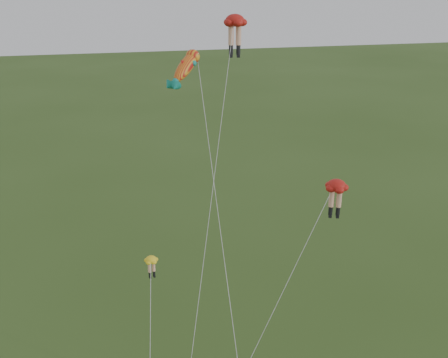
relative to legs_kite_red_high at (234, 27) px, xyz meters
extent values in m
ellipsoid|color=#B41812|center=(0.07, 0.14, 0.44)|extent=(1.95, 1.95, 0.85)
cylinder|color=#F9B193|center=(-0.19, 0.18, -0.56)|extent=(0.38, 0.38, 1.29)
cylinder|color=black|center=(-0.19, 0.18, -1.53)|extent=(0.29, 0.29, 0.65)
cube|color=black|center=(-0.19, 0.18, -1.95)|extent=(0.27, 0.41, 0.19)
cylinder|color=#F9B193|center=(0.32, 0.10, -0.56)|extent=(0.38, 0.38, 1.29)
cylinder|color=black|center=(0.32, 0.10, -1.53)|extent=(0.29, 0.29, 0.65)
cube|color=black|center=(0.32, 0.10, -1.95)|extent=(0.27, 0.41, 0.19)
cylinder|color=silver|center=(-2.95, -6.29, -9.52)|extent=(6.06, 12.89, 20.76)
ellipsoid|color=#B41812|center=(4.21, -8.82, -8.48)|extent=(1.87, 1.87, 0.73)
cylinder|color=#F9B193|center=(4.00, -8.74, -9.34)|extent=(0.33, 0.33, 1.12)
cylinder|color=black|center=(4.00, -8.74, -10.18)|extent=(0.25, 0.25, 0.56)
cube|color=black|center=(4.00, -8.74, -10.54)|extent=(0.28, 0.37, 0.16)
cylinder|color=#F9B193|center=(4.42, -8.89, -9.34)|extent=(0.33, 0.33, 1.12)
cylinder|color=black|center=(4.42, -8.89, -10.18)|extent=(0.25, 0.25, 0.56)
cube|color=black|center=(4.42, -8.89, -10.54)|extent=(0.28, 0.37, 0.16)
cylinder|color=silver|center=(0.42, -10.85, -14.01)|extent=(7.63, 4.11, 11.79)
ellipsoid|color=yellow|center=(-7.05, -7.55, -12.87)|extent=(1.07, 1.07, 0.44)
cylinder|color=#F9B193|center=(-7.18, -7.58, -13.39)|extent=(0.20, 0.20, 0.67)
cylinder|color=black|center=(-7.18, -7.58, -13.89)|extent=(0.15, 0.15, 0.34)
cube|color=black|center=(-7.18, -7.58, -14.11)|extent=(0.16, 0.22, 0.10)
cylinder|color=#F9B193|center=(-6.92, -7.52, -13.39)|extent=(0.20, 0.20, 0.67)
cylinder|color=black|center=(-6.92, -7.52, -13.89)|extent=(0.15, 0.15, 0.34)
cube|color=black|center=(-6.92, -7.52, -14.11)|extent=(0.16, 0.22, 0.10)
cylinder|color=silver|center=(-7.65, -11.55, -16.27)|extent=(1.24, 8.03, 7.26)
ellipsoid|color=orange|center=(-4.11, -4.71, -1.71)|extent=(2.53, 2.53, 2.20)
sphere|color=orange|center=(-4.11, -4.71, -1.71)|extent=(1.52, 1.52, 1.25)
cone|color=#148779|center=(-4.11, -4.71, -1.71)|extent=(1.30, 1.30, 1.22)
cone|color=#148779|center=(-4.11, -4.71, -1.71)|extent=(1.30, 1.30, 1.22)
cone|color=#148779|center=(-4.11, -4.71, -1.71)|extent=(0.73, 0.73, 0.68)
cone|color=#148779|center=(-4.11, -4.71, -1.71)|extent=(0.73, 0.73, 0.68)
cone|color=#AE1412|center=(-4.11, -4.71, -1.71)|extent=(0.77, 0.77, 0.66)
cylinder|color=silver|center=(-3.45, -9.56, -10.80)|extent=(1.36, 9.73, 18.20)
camera|label=1|loc=(-8.61, -34.29, 3.18)|focal=40.00mm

